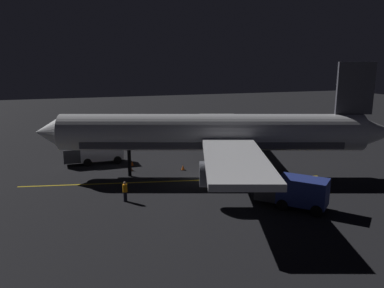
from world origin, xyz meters
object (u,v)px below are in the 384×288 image
traffic_cone_near_right (183,168)px  ground_crew_worker (125,191)px  baggage_truck (95,154)px  catering_truck (295,193)px  traffic_cone_under_wing (132,164)px  traffic_cone_near_left (131,168)px  airliner (217,134)px

traffic_cone_near_right → ground_crew_worker: bearing=136.0°
baggage_truck → catering_truck: 23.69m
baggage_truck → catering_truck: bearing=-143.4°
traffic_cone_near_right → traffic_cone_under_wing: 6.01m
catering_truck → traffic_cone_near_left: 18.31m
airliner → ground_crew_worker: airliner is taller
ground_crew_worker → traffic_cone_near_left: ground_crew_worker is taller
ground_crew_worker → traffic_cone_near_right: (7.61, -7.35, -0.64)m
traffic_cone_under_wing → traffic_cone_near_right: bearing=-124.8°
traffic_cone_near_left → airliner: bearing=-120.3°
airliner → catering_truck: 10.90m
ground_crew_worker → traffic_cone_near_left: 9.31m
baggage_truck → traffic_cone_under_wing: (-2.29, -3.81, -0.91)m
catering_truck → airliner: bearing=15.4°
baggage_truck → traffic_cone_near_left: 5.49m
catering_truck → traffic_cone_near_right: (13.29, 5.39, -1.04)m
traffic_cone_under_wing → airliner: bearing=-131.3°
baggage_truck → traffic_cone_near_left: bearing=-141.8°
traffic_cone_near_left → traffic_cone_near_right: same height
baggage_truck → airliner: bearing=-128.2°
baggage_truck → traffic_cone_under_wing: baggage_truck is taller
baggage_truck → traffic_cone_near_right: 10.49m
airliner → traffic_cone_near_right: airliner is taller
airliner → baggage_truck: size_ratio=5.40×
airliner → baggage_truck: (8.93, 11.36, -3.22)m
ground_crew_worker → traffic_cone_under_wing: (11.04, -2.41, -0.64)m
airliner → baggage_truck: bearing=51.8°
baggage_truck → ground_crew_worker: 13.40m
catering_truck → ground_crew_worker: size_ratio=3.14×
catering_truck → traffic_cone_under_wing: (16.72, 10.33, -1.04)m
airliner → traffic_cone_under_wing: size_ratio=64.96×
traffic_cone_near_right → traffic_cone_under_wing: (3.43, 4.94, 0.00)m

